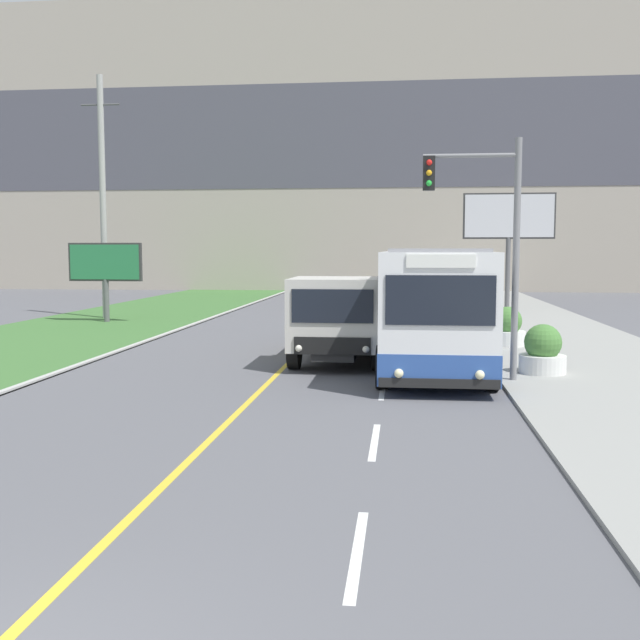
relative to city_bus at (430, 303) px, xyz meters
The scene contains 11 objects.
apartment_block_background 40.46m from the city_bus, 95.78° to the left, with size 80.00×8.04×22.28m.
city_bus is the anchor object (origin of this frame).
dump_truck 2.81m from the city_bus, 155.54° to the right, with size 2.53×6.78×2.43m.
car_distant 16.59m from the city_bus, 98.35° to the left, with size 1.80×4.30×1.45m.
utility_pole_far 18.75m from the city_bus, 142.02° to the left, with size 1.80×0.28×10.99m.
traffic_light_mast 4.45m from the city_bus, 72.21° to the right, with size 2.28×0.32×5.77m.
billboard_large 17.32m from the city_bus, 75.07° to the left, with size 4.50×0.24×5.97m.
billboard_small 16.63m from the city_bus, 145.33° to the left, with size 3.25×0.24×3.46m.
planter_round_near 3.96m from the city_bus, 44.58° to the right, with size 1.16×1.16×1.24m.
planter_round_second 3.88m from the city_bus, 46.57° to the left, with size 1.16×1.16×1.26m.
planter_round_third 8.59m from the city_bus, 72.67° to the left, with size 1.10×1.10×1.21m.
Camera 1 is at (3.21, -4.42, 3.19)m, focal length 42.00 mm.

